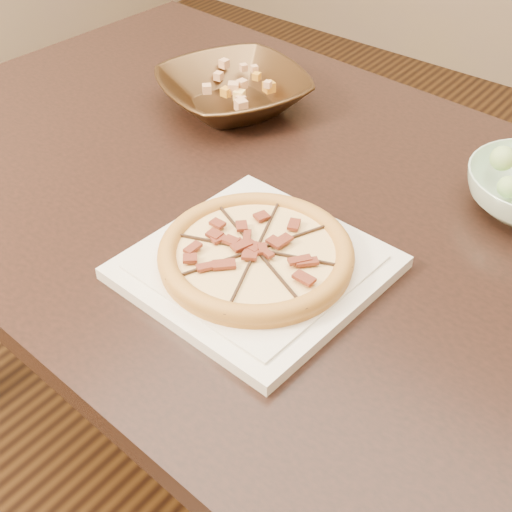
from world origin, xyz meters
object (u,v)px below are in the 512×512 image
Objects in this scene: pizza at (256,254)px; bronze_bowl at (233,92)px; plate at (256,267)px; dining_table at (262,234)px.

pizza is 1.00× the size of bronze_bowl.
plate is at bearing -64.37° from pizza.
bronze_bowl is at bearing 133.32° from pizza.
dining_table is 5.59× the size of bronze_bowl.
dining_table is 0.25m from pizza.
plate is 1.23× the size of pizza.
dining_table is at bearing -40.38° from bronze_bowl.
bronze_bowl is at bearing 139.62° from dining_table.
pizza is at bearing -54.70° from dining_table.
plate is 0.02m from pizza.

